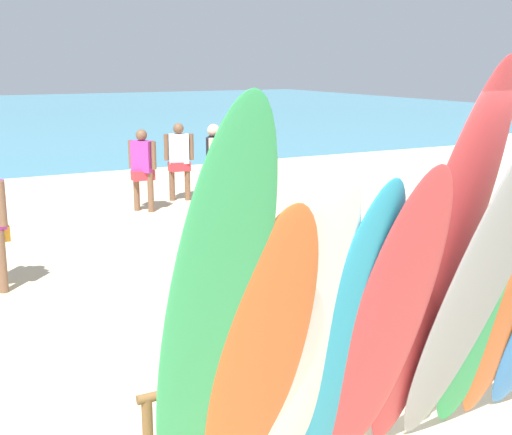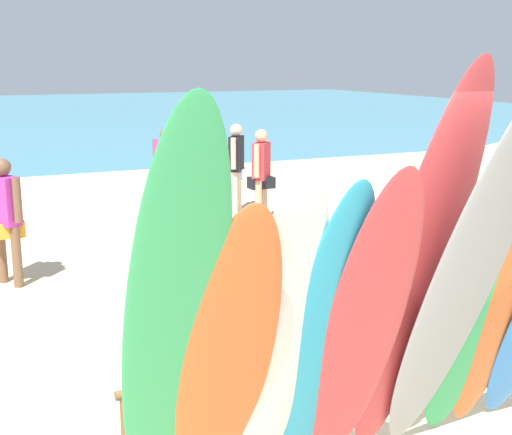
{
  "view_description": "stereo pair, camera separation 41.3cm",
  "coord_description": "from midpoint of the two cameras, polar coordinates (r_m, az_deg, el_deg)",
  "views": [
    {
      "loc": [
        -2.83,
        -3.8,
        2.66
      ],
      "look_at": [
        0.0,
        1.62,
        1.26
      ],
      "focal_mm": 48.24,
      "sensor_mm": 36.0,
      "label": 1
    },
    {
      "loc": [
        -2.46,
        -3.98,
        2.66
      ],
      "look_at": [
        0.0,
        1.62,
        1.26
      ],
      "focal_mm": 48.24,
      "sensor_mm": 36.0,
      "label": 2
    }
  ],
  "objects": [
    {
      "name": "ground",
      "position": [
        18.28,
        -18.98,
        3.85
      ],
      "size": [
        60.0,
        60.0,
        0.0
      ],
      "primitive_type": "plane",
      "color": "beige"
    },
    {
      "name": "surfboard_rack",
      "position": [
        5.18,
        6.18,
        -11.75
      ],
      "size": [
        3.36,
        0.07,
        0.63
      ],
      "color": "brown",
      "rests_on": "ground"
    },
    {
      "name": "surfboard_green_0",
      "position": [
        3.57,
        -7.12,
        -9.88
      ],
      "size": [
        0.58,
        1.12,
        2.56
      ],
      "primitive_type": "ellipsoid",
      "rotation": [
        0.39,
        0.0,
        -0.04
      ],
      "color": "#38B266",
      "rests_on": "ground"
    },
    {
      "name": "surfboard_orange_1",
      "position": [
        3.87,
        -3.0,
        -12.29
      ],
      "size": [
        0.57,
        0.88,
        2.03
      ],
      "primitive_type": "ellipsoid",
      "rotation": [
        0.38,
        0.0,
        0.01
      ],
      "color": "orange",
      "rests_on": "ground"
    },
    {
      "name": "surfboard_white_2",
      "position": [
        4.0,
        1.08,
        -10.36
      ],
      "size": [
        0.53,
        0.8,
        2.16
      ],
      "primitive_type": "ellipsoid",
      "rotation": [
        0.32,
        0.0,
        0.02
      ],
      "color": "white",
      "rests_on": "ground"
    },
    {
      "name": "surfboard_teal_3",
      "position": [
        4.17,
        4.71,
        -9.99
      ],
      "size": [
        0.5,
        0.83,
        2.08
      ],
      "primitive_type": "ellipsoid",
      "rotation": [
        0.35,
        0.0,
        0.03
      ],
      "color": "#289EC6",
      "rests_on": "ground"
    },
    {
      "name": "surfboard_red_4",
      "position": [
        4.24,
        7.97,
        -9.15
      ],
      "size": [
        0.58,
        0.93,
        2.15
      ],
      "primitive_type": "ellipsoid",
      "rotation": [
        0.38,
        0.0,
        -0.06
      ],
      "color": "#D13D42",
      "rests_on": "ground"
    },
    {
      "name": "surfboard_red_5",
      "position": [
        4.37,
        12.08,
        -4.77
      ],
      "size": [
        0.62,
        0.98,
        2.71
      ],
      "primitive_type": "ellipsoid",
      "rotation": [
        0.31,
        0.0,
        0.08
      ],
      "color": "#D13D42",
      "rests_on": "ground"
    },
    {
      "name": "surfboard_grey_6",
      "position": [
        4.44,
        15.55,
        -5.32
      ],
      "size": [
        0.57,
        1.17,
        2.61
      ],
      "primitive_type": "ellipsoid",
      "rotation": [
        0.4,
        0.0,
        0.03
      ],
      "color": "#999EA3",
      "rests_on": "ground"
    },
    {
      "name": "surfboard_green_7",
      "position": [
        4.91,
        16.46,
        -7.12
      ],
      "size": [
        0.54,
        0.76,
        2.05
      ],
      "primitive_type": "ellipsoid",
      "rotation": [
        0.32,
        0.0,
        0.03
      ],
      "color": "#38B266",
      "rests_on": "ground"
    },
    {
      "name": "beachgoer_midbeach",
      "position": [
        11.24,
        -2.33,
        3.93
      ],
      "size": [
        0.42,
        0.47,
        1.57
      ],
      "rotation": [
        0.0,
        0.0,
        4.0
      ],
      "color": "tan",
      "rests_on": "ground"
    },
    {
      "name": "beachgoer_by_water",
      "position": [
        13.32,
        -7.28,
        5.06
      ],
      "size": [
        0.54,
        0.31,
        1.5
      ],
      "rotation": [
        0.0,
        0.0,
        2.81
      ],
      "color": "brown",
      "rests_on": "ground"
    },
    {
      "name": "beachgoer_strolling",
      "position": [
        12.44,
        -10.33,
        4.34
      ],
      "size": [
        0.39,
        0.45,
        1.47
      ],
      "rotation": [
        0.0,
        0.0,
        2.26
      ],
      "color": "brown",
      "rests_on": "ground"
    },
    {
      "name": "beachgoer_near_rack",
      "position": [
        12.05,
        -4.49,
        4.55
      ],
      "size": [
        0.41,
        0.52,
        1.59
      ],
      "rotation": [
        0.0,
        0.0,
        4.13
      ],
      "color": "beige",
      "rests_on": "ground"
    },
    {
      "name": "beach_chair_red",
      "position": [
        8.46,
        10.76,
        -2.62
      ],
      "size": [
        0.66,
        0.8,
        0.82
      ],
      "rotation": [
        0.0,
        0.0,
        -0.26
      ],
      "color": "#B7B7BC",
      "rests_on": "ground"
    }
  ]
}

